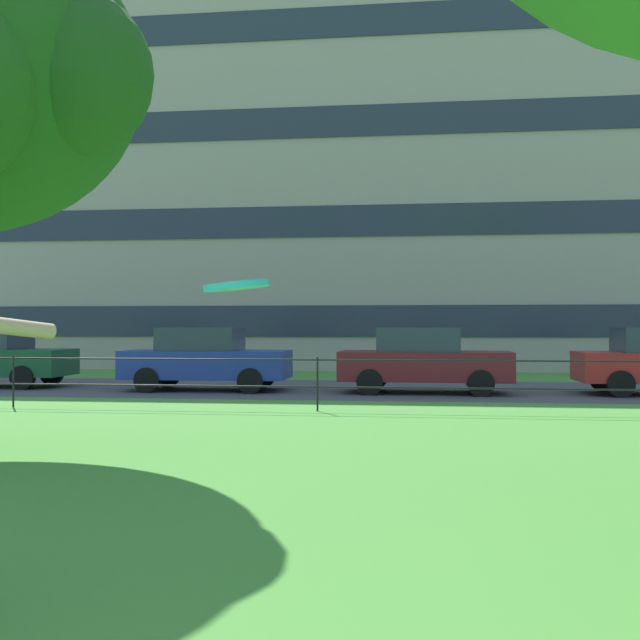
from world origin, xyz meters
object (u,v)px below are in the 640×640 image
(car_blue_left, at_px, (205,359))
(apartment_building_background, at_px, (316,196))
(car_maroon_center, at_px, (424,360))
(frisbee, at_px, (237,286))

(car_blue_left, xyz_separation_m, apartment_building_background, (0.83, 14.79, 6.45))
(car_blue_left, bearing_deg, apartment_building_background, 86.81)
(car_blue_left, relative_size, apartment_building_background, 0.12)
(apartment_building_background, bearing_deg, car_blue_left, -93.19)
(car_blue_left, xyz_separation_m, car_maroon_center, (5.30, -0.07, 0.00))
(frisbee, xyz_separation_m, apartment_building_background, (-3.57, 30.10, 5.49))
(frisbee, height_order, car_blue_left, frisbee)
(car_blue_left, bearing_deg, car_maroon_center, -0.76)
(frisbee, height_order, car_maroon_center, frisbee)
(car_maroon_center, bearing_deg, apartment_building_background, 106.75)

